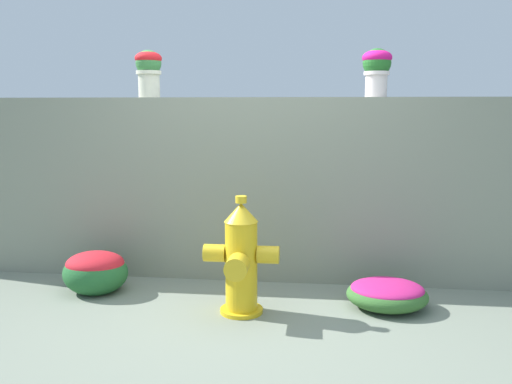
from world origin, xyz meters
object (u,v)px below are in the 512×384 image
fire_hydrant (241,260)px  flower_bush_right (387,293)px  flower_bush_left (95,270)px  potted_plant_1 (149,69)px  potted_plant_2 (377,67)px

fire_hydrant → flower_bush_right: (1.08, 0.24, -0.29)m
flower_bush_left → potted_plant_1: bearing=59.7°
potted_plant_1 → flower_bush_right: potted_plant_1 is taller
potted_plant_1 → potted_plant_2: 1.94m
flower_bush_left → flower_bush_right: size_ratio=0.87×
potted_plant_1 → fire_hydrant: potted_plant_1 is taller
potted_plant_2 → fire_hydrant: bearing=-138.3°
flower_bush_left → flower_bush_right: (2.34, -0.07, -0.07)m
potted_plant_1 → flower_bush_left: size_ratio=0.77×
potted_plant_1 → flower_bush_left: 1.77m
fire_hydrant → flower_bush_right: bearing=12.5°
flower_bush_left → flower_bush_right: flower_bush_left is taller
potted_plant_2 → fire_hydrant: potted_plant_2 is taller
potted_plant_1 → flower_bush_right: 2.72m
fire_hydrant → flower_bush_right: size_ratio=1.43×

